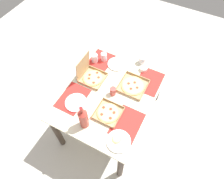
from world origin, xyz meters
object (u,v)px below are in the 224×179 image
plate_far_right (76,103)px  cup_red (142,60)px  cup_spare (104,57)px  condiment_bowl (144,69)px  pizza_box_center (133,86)px  soda_bottle (83,118)px  cup_clear_left (95,58)px  plate_far_left (118,141)px  pizza_box_corner_left (91,75)px  plate_middle (117,64)px  cup_dark (113,91)px  pizza_box_corner_right (108,113)px

plate_far_right → cup_red: 0.93m
cup_spare → condiment_bowl: cup_spare is taller
pizza_box_center → cup_red: (0.37, 0.05, 0.03)m
soda_bottle → cup_red: soda_bottle is taller
cup_clear_left → soda_bottle: bearing=-156.6°
pizza_box_center → cup_clear_left: size_ratio=2.71×
plate_far_left → soda_bottle: soda_bottle is taller
cup_red → condiment_bowl: bearing=-147.5°
pizza_box_corner_left → plate_far_right: pizza_box_corner_left is taller
plate_far_left → cup_spare: 1.04m
pizza_box_corner_left → condiment_bowl: bearing=-51.6°
pizza_box_corner_left → cup_red: size_ratio=3.32×
plate_middle → condiment_bowl: (0.07, -0.32, 0.01)m
plate_middle → cup_spare: 0.17m
pizza_box_corner_left → plate_far_right: bearing=-175.2°
plate_far_right → cup_dark: bearing=-45.8°
pizza_box_center → condiment_bowl: bearing=-2.8°
plate_middle → cup_red: size_ratio=2.42×
soda_bottle → cup_spare: soda_bottle is taller
cup_spare → pizza_box_corner_left: bearing=-179.6°
plate_far_left → cup_red: (1.01, 0.19, 0.03)m
plate_middle → soda_bottle: (-0.83, -0.07, 0.12)m
condiment_bowl → pizza_box_corner_left: bearing=128.4°
plate_middle → plate_far_right: bearing=168.5°
plate_far_left → soda_bottle: 0.39m
pizza_box_corner_left → cup_dark: (-0.08, -0.32, 0.00)m
plate_middle → cup_clear_left: (-0.07, 0.26, 0.05)m
cup_spare → condiment_bowl: size_ratio=1.21×
plate_far_right → cup_red: (0.84, -0.39, 0.04)m
cup_clear_left → cup_red: 0.56m
pizza_box_corner_left → plate_middle: (0.31, -0.17, -0.04)m
plate_far_right → plate_middle: size_ratio=1.07×
cup_clear_left → condiment_bowl: 0.59m
pizza_box_corner_right → cup_clear_left: size_ratio=2.38×
cup_dark → condiment_bowl: size_ratio=1.11×
pizza_box_center → cup_dark: cup_dark is taller
cup_red → plate_far_right: bearing=155.2°
soda_bottle → cup_clear_left: size_ratio=2.99×
pizza_box_center → condiment_bowl: condiment_bowl is taller
pizza_box_corner_left → cup_spare: bearing=0.4°
plate_far_left → cup_dark: size_ratio=2.39×
plate_far_left → cup_dark: cup_dark is taller
soda_bottle → cup_clear_left: (0.76, 0.33, -0.08)m
pizza_box_center → cup_dark: 0.24m
cup_spare → soda_bottle: bearing=-163.7°
plate_far_right → pizza_box_corner_left: bearing=4.8°
cup_clear_left → cup_red: size_ratio=1.23×
cup_spare → pizza_box_center: bearing=-112.8°
pizza_box_corner_left → soda_bottle: (-0.52, -0.24, 0.09)m
soda_bottle → pizza_box_corner_left: bearing=24.7°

